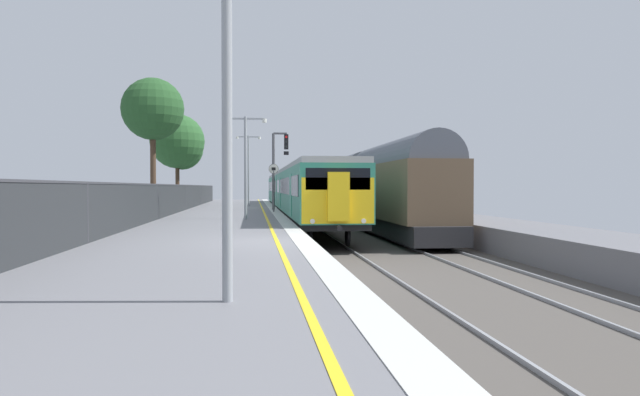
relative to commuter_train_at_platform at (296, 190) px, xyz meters
name	(u,v)px	position (x,y,z in m)	size (l,w,h in m)	color
ground	(382,262)	(0.54, -26.09, -1.88)	(17.40, 110.00, 1.21)	slate
commuter_train_at_platform	(296,190)	(0.00, 0.00, 0.00)	(2.83, 42.83, 3.81)	#2D846B
freight_train_adjacent_track	(348,186)	(4.00, 0.99, 0.32)	(2.60, 44.43, 4.73)	#232326
signal_gantry	(277,162)	(-1.48, -3.53, 1.93)	(1.10, 0.24, 5.12)	#47474C
speed_limit_sign	(274,182)	(-1.85, -6.76, 0.58)	(0.59, 0.08, 2.92)	#59595B
platform_lamp_near	(227,67)	(-3.45, -34.59, 1.84)	(2.00, 0.20, 5.22)	#93999E
platform_lamp_mid	(245,158)	(-3.45, -14.40, 1.65)	(2.00, 0.20, 4.86)	#93999E
platform_lamp_far	(248,164)	(-3.45, 5.79, 2.10)	(2.00, 0.20, 5.71)	#93999E
platform_back_fence	(87,211)	(-7.55, -26.09, -0.39)	(0.07, 99.00, 1.67)	#282B2D
background_tree_left	(179,144)	(-9.24, 7.59, 3.86)	(4.51, 4.57, 7.58)	#473323
background_tree_centre	(153,111)	(-10.07, 0.01, 5.63)	(4.37, 4.37, 9.20)	#473323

